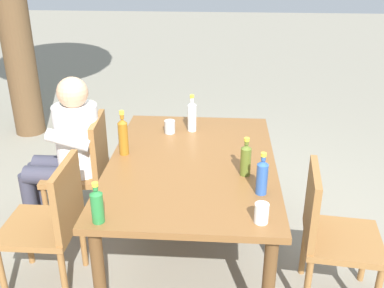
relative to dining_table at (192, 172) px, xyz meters
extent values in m
plane|color=gray|center=(0.00, 0.00, -0.66)|extent=(24.00, 24.00, 0.00)
cube|color=brown|center=(0.00, 0.00, 0.06)|extent=(1.58, 1.07, 0.04)
cylinder|color=brown|center=(0.71, -0.45, -0.31)|extent=(0.07, 0.07, 0.70)
cylinder|color=brown|center=(-0.71, 0.45, -0.31)|extent=(0.07, 0.07, 0.70)
cylinder|color=brown|center=(0.71, 0.45, -0.31)|extent=(0.07, 0.07, 0.70)
cube|color=olive|center=(0.35, 0.91, -0.23)|extent=(0.47, 0.47, 0.04)
cube|color=olive|center=(0.37, 0.71, 0.00)|extent=(0.42, 0.07, 0.42)
cylinder|color=olive|center=(0.53, 1.12, -0.45)|extent=(0.04, 0.04, 0.41)
cylinder|color=olive|center=(0.15, 1.09, -0.45)|extent=(0.04, 0.04, 0.41)
cylinder|color=olive|center=(0.56, 0.74, -0.45)|extent=(0.04, 0.04, 0.41)
cylinder|color=olive|center=(0.18, 0.71, -0.45)|extent=(0.04, 0.04, 0.41)
cube|color=olive|center=(-0.35, 0.91, -0.23)|extent=(0.44, 0.44, 0.04)
cube|color=olive|center=(-0.36, 0.71, 0.00)|extent=(0.42, 0.04, 0.42)
cylinder|color=olive|center=(-0.16, 1.10, -0.45)|extent=(0.04, 0.04, 0.41)
cylinder|color=olive|center=(-0.54, 1.10, -0.45)|extent=(0.04, 0.04, 0.41)
cylinder|color=olive|center=(-0.17, 0.72, -0.45)|extent=(0.04, 0.04, 0.41)
cylinder|color=olive|center=(-0.55, 0.72, -0.45)|extent=(0.04, 0.04, 0.41)
cube|color=olive|center=(-0.35, -0.91, -0.23)|extent=(0.49, 0.49, 0.04)
cube|color=olive|center=(-0.33, -0.72, 0.00)|extent=(0.42, 0.09, 0.42)
cylinder|color=olive|center=(-0.19, -1.12, -0.45)|extent=(0.04, 0.04, 0.41)
cylinder|color=olive|center=(-0.52, -0.70, -0.45)|extent=(0.04, 0.04, 0.41)
cylinder|color=olive|center=(-0.15, -0.75, -0.45)|extent=(0.04, 0.04, 0.41)
cylinder|color=white|center=(0.35, 0.86, 0.05)|extent=(0.32, 0.32, 0.52)
sphere|color=tan|center=(0.35, 0.86, 0.41)|extent=(0.22, 0.22, 0.22)
cylinder|color=#383847|center=(0.44, 1.06, -0.21)|extent=(0.14, 0.40, 0.14)
cylinder|color=#383847|center=(0.44, 1.26, -0.43)|extent=(0.11, 0.11, 0.45)
cylinder|color=white|center=(0.54, 0.86, 0.13)|extent=(0.09, 0.31, 0.16)
cylinder|color=#383847|center=(0.26, 1.06, -0.21)|extent=(0.14, 0.40, 0.14)
cylinder|color=#383847|center=(0.26, 1.26, -0.43)|extent=(0.11, 0.11, 0.45)
cylinder|color=white|center=(0.17, 0.86, 0.13)|extent=(0.09, 0.31, 0.16)
cylinder|color=white|center=(0.51, 0.04, 0.18)|extent=(0.06, 0.06, 0.20)
cone|color=white|center=(0.51, 0.04, 0.30)|extent=(0.06, 0.06, 0.03)
cylinder|color=white|center=(0.51, 0.04, 0.33)|extent=(0.03, 0.03, 0.03)
cylinder|color=yellow|center=(0.51, 0.04, 0.35)|extent=(0.03, 0.03, 0.02)
cylinder|color=#996019|center=(0.07, 0.46, 0.19)|extent=(0.06, 0.06, 0.22)
cone|color=#996019|center=(0.07, 0.46, 0.32)|extent=(0.06, 0.06, 0.03)
cylinder|color=#996019|center=(0.07, 0.46, 0.35)|extent=(0.03, 0.03, 0.03)
cylinder|color=yellow|center=(0.07, 0.46, 0.38)|extent=(0.03, 0.03, 0.02)
cylinder|color=#287A38|center=(-0.71, 0.42, 0.16)|extent=(0.06, 0.06, 0.16)
cone|color=#287A38|center=(-0.71, 0.42, 0.26)|extent=(0.06, 0.06, 0.02)
cylinder|color=#287A38|center=(-0.71, 0.42, 0.28)|extent=(0.03, 0.03, 0.02)
cylinder|color=yellow|center=(-0.71, 0.42, 0.30)|extent=(0.03, 0.03, 0.02)
cylinder|color=#2D56A3|center=(-0.38, -0.41, 0.17)|extent=(0.06, 0.06, 0.18)
cone|color=#2D56A3|center=(-0.38, -0.41, 0.28)|extent=(0.06, 0.06, 0.03)
cylinder|color=#2D56A3|center=(-0.38, -0.41, 0.30)|extent=(0.03, 0.03, 0.03)
cylinder|color=yellow|center=(-0.38, -0.41, 0.32)|extent=(0.03, 0.03, 0.02)
cylinder|color=#566623|center=(-0.16, -0.33, 0.17)|extent=(0.06, 0.06, 0.17)
cone|color=#566623|center=(-0.16, -0.33, 0.27)|extent=(0.06, 0.06, 0.02)
cylinder|color=#566623|center=(-0.16, -0.33, 0.29)|extent=(0.03, 0.03, 0.02)
cylinder|color=yellow|center=(-0.16, -0.33, 0.32)|extent=(0.03, 0.03, 0.02)
cylinder|color=#B2B7BC|center=(0.45, 0.20, 0.13)|extent=(0.08, 0.08, 0.10)
cylinder|color=white|center=(-0.66, -0.39, 0.14)|extent=(0.07, 0.07, 0.11)
cube|color=black|center=(1.38, 0.33, -0.47)|extent=(0.33, 0.16, 0.39)
cube|color=black|center=(1.38, 0.22, -0.54)|extent=(0.23, 0.06, 0.17)
cylinder|color=brown|center=(2.11, 2.04, 0.66)|extent=(0.33, 0.33, 2.63)
camera|label=1|loc=(-2.56, -0.18, 1.37)|focal=41.69mm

